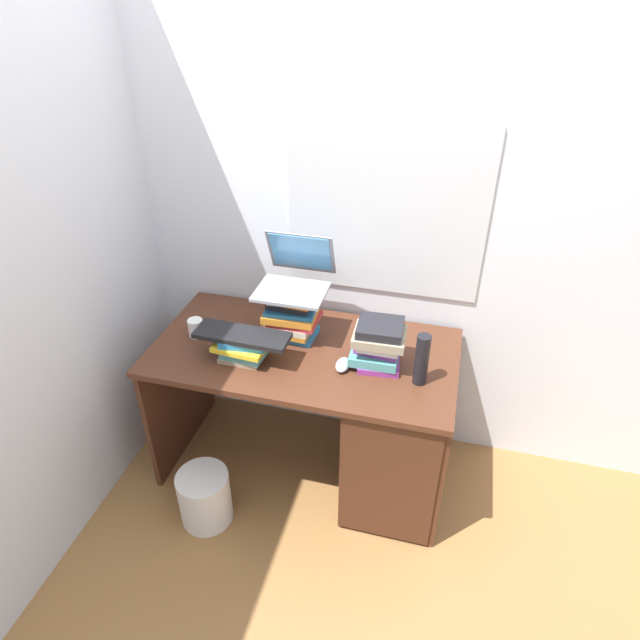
{
  "coord_description": "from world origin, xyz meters",
  "views": [
    {
      "loc": [
        0.59,
        -1.94,
        2.24
      ],
      "look_at": [
        0.08,
        -0.01,
        0.93
      ],
      "focal_mm": 30.87,
      "sensor_mm": 36.0,
      "label": 1
    }
  ],
  "objects_px": {
    "keyboard": "(242,335)",
    "computer_mouse": "(343,365)",
    "desk": "(375,423)",
    "water_bottle": "(422,360)",
    "book_stack_tall": "(292,316)",
    "wastebasket": "(205,497)",
    "laptop": "(295,275)",
    "mug": "(196,328)",
    "book_stack_keyboard_riser": "(243,348)",
    "book_stack_side": "(378,344)"
  },
  "relations": [
    {
      "from": "book_stack_tall",
      "to": "mug",
      "type": "distance_m",
      "value": 0.46
    },
    {
      "from": "mug",
      "to": "desk",
      "type": "bearing_deg",
      "value": -0.51
    },
    {
      "from": "book_stack_tall",
      "to": "book_stack_keyboard_riser",
      "type": "relative_size",
      "value": 1.04
    },
    {
      "from": "laptop",
      "to": "water_bottle",
      "type": "relative_size",
      "value": 1.43
    },
    {
      "from": "mug",
      "to": "laptop",
      "type": "bearing_deg",
      "value": 22.33
    },
    {
      "from": "book_stack_side",
      "to": "laptop",
      "type": "distance_m",
      "value": 0.5
    },
    {
      "from": "keyboard",
      "to": "computer_mouse",
      "type": "bearing_deg",
      "value": 6.7
    },
    {
      "from": "computer_mouse",
      "to": "wastebasket",
      "type": "distance_m",
      "value": 0.92
    },
    {
      "from": "book_stack_side",
      "to": "computer_mouse",
      "type": "distance_m",
      "value": 0.18
    },
    {
      "from": "laptop",
      "to": "wastebasket",
      "type": "xyz_separation_m",
      "value": [
        -0.28,
        -0.6,
        -0.91
      ]
    },
    {
      "from": "book_stack_tall",
      "to": "water_bottle",
      "type": "bearing_deg",
      "value": -16.82
    },
    {
      "from": "keyboard",
      "to": "water_bottle",
      "type": "relative_size",
      "value": 1.78
    },
    {
      "from": "keyboard",
      "to": "wastebasket",
      "type": "xyz_separation_m",
      "value": [
        -0.13,
        -0.31,
        -0.74
      ]
    },
    {
      "from": "book_stack_tall",
      "to": "book_stack_side",
      "type": "height_order",
      "value": "book_stack_tall"
    },
    {
      "from": "book_stack_keyboard_riser",
      "to": "book_stack_side",
      "type": "relative_size",
      "value": 1.03
    },
    {
      "from": "water_bottle",
      "to": "mug",
      "type": "bearing_deg",
      "value": 175.94
    },
    {
      "from": "book_stack_tall",
      "to": "computer_mouse",
      "type": "height_order",
      "value": "book_stack_tall"
    },
    {
      "from": "desk",
      "to": "water_bottle",
      "type": "xyz_separation_m",
      "value": [
        0.18,
        -0.07,
        0.46
      ]
    },
    {
      "from": "laptop",
      "to": "keyboard",
      "type": "distance_m",
      "value": 0.37
    },
    {
      "from": "desk",
      "to": "book_stack_tall",
      "type": "relative_size",
      "value": 5.53
    },
    {
      "from": "water_bottle",
      "to": "book_stack_tall",
      "type": "bearing_deg",
      "value": 163.18
    },
    {
      "from": "water_bottle",
      "to": "wastebasket",
      "type": "height_order",
      "value": "water_bottle"
    },
    {
      "from": "desk",
      "to": "mug",
      "type": "height_order",
      "value": "mug"
    },
    {
      "from": "wastebasket",
      "to": "water_bottle",
      "type": "bearing_deg",
      "value": 20.78
    },
    {
      "from": "book_stack_tall",
      "to": "wastebasket",
      "type": "relative_size",
      "value": 0.91
    },
    {
      "from": "keyboard",
      "to": "book_stack_tall",
      "type": "bearing_deg",
      "value": 55.92
    },
    {
      "from": "keyboard",
      "to": "book_stack_keyboard_riser",
      "type": "bearing_deg",
      "value": -67.74
    },
    {
      "from": "laptop",
      "to": "water_bottle",
      "type": "height_order",
      "value": "laptop"
    },
    {
      "from": "keyboard",
      "to": "computer_mouse",
      "type": "height_order",
      "value": "keyboard"
    },
    {
      "from": "book_stack_tall",
      "to": "desk",
      "type": "bearing_deg",
      "value": -15.32
    },
    {
      "from": "book_stack_side",
      "to": "wastebasket",
      "type": "relative_size",
      "value": 0.85
    },
    {
      "from": "computer_mouse",
      "to": "mug",
      "type": "xyz_separation_m",
      "value": [
        -0.72,
        0.07,
        0.03
      ]
    },
    {
      "from": "desk",
      "to": "laptop",
      "type": "distance_m",
      "value": 0.79
    },
    {
      "from": "computer_mouse",
      "to": "book_stack_tall",
      "type": "bearing_deg",
      "value": 148.02
    },
    {
      "from": "book_stack_side",
      "to": "computer_mouse",
      "type": "bearing_deg",
      "value": -154.9
    },
    {
      "from": "computer_mouse",
      "to": "water_bottle",
      "type": "relative_size",
      "value": 0.44
    },
    {
      "from": "desk",
      "to": "mug",
      "type": "xyz_separation_m",
      "value": [
        -0.87,
        0.01,
        0.39
      ]
    },
    {
      "from": "book_stack_tall",
      "to": "water_bottle",
      "type": "distance_m",
      "value": 0.65
    },
    {
      "from": "laptop",
      "to": "computer_mouse",
      "type": "relative_size",
      "value": 3.23
    },
    {
      "from": "desk",
      "to": "computer_mouse",
      "type": "bearing_deg",
      "value": -158.95
    },
    {
      "from": "wastebasket",
      "to": "book_stack_keyboard_riser",
      "type": "bearing_deg",
      "value": 67.62
    },
    {
      "from": "book_stack_keyboard_riser",
      "to": "computer_mouse",
      "type": "xyz_separation_m",
      "value": [
        0.44,
        0.04,
        -0.04
      ]
    },
    {
      "from": "desk",
      "to": "keyboard",
      "type": "height_order",
      "value": "keyboard"
    },
    {
      "from": "book_stack_keyboard_riser",
      "to": "keyboard",
      "type": "distance_m",
      "value": 0.07
    },
    {
      "from": "desk",
      "to": "book_stack_tall",
      "type": "height_order",
      "value": "book_stack_tall"
    },
    {
      "from": "keyboard",
      "to": "mug",
      "type": "bearing_deg",
      "value": 160.09
    },
    {
      "from": "book_stack_keyboard_riser",
      "to": "mug",
      "type": "relative_size",
      "value": 2.28
    },
    {
      "from": "water_bottle",
      "to": "computer_mouse",
      "type": "bearing_deg",
      "value": 178.5
    },
    {
      "from": "book_stack_keyboard_riser",
      "to": "book_stack_side",
      "type": "bearing_deg",
      "value": 10.66
    },
    {
      "from": "computer_mouse",
      "to": "water_bottle",
      "type": "bearing_deg",
      "value": -1.5
    }
  ]
}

